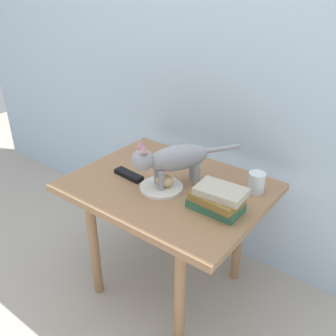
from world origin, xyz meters
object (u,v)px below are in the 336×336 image
(tv_remote, at_px, (129,175))
(cat, at_px, (171,159))
(side_table, at_px, (168,199))
(bread_roll, at_px, (165,180))
(candle_jar, at_px, (256,183))
(book_stack, at_px, (217,199))
(plate, at_px, (162,188))

(tv_remote, bearing_deg, cat, 17.50)
(side_table, bearing_deg, cat, -17.21)
(cat, distance_m, tv_remote, 0.24)
(bread_roll, relative_size, candle_jar, 0.94)
(side_table, height_order, candle_jar, candle_jar)
(bread_roll, distance_m, tv_remote, 0.19)
(book_stack, distance_m, candle_jar, 0.22)
(cat, bearing_deg, side_table, 162.79)
(plate, bearing_deg, tv_remote, -178.33)
(book_stack, bearing_deg, tv_remote, -178.28)
(book_stack, distance_m, tv_remote, 0.45)
(book_stack, bearing_deg, candle_jar, 75.13)
(side_table, relative_size, bread_roll, 10.38)
(bread_roll, bearing_deg, candle_jar, 34.33)
(plate, xyz_separation_m, cat, (0.02, 0.04, 0.13))
(cat, bearing_deg, book_stack, -7.49)
(side_table, bearing_deg, plate, -84.59)
(cat, xyz_separation_m, book_stack, (0.24, -0.03, -0.08))
(book_stack, relative_size, candle_jar, 2.50)
(plate, height_order, candle_jar, candle_jar)
(bread_roll, bearing_deg, tv_remote, -175.03)
(bread_roll, relative_size, cat, 0.19)
(book_stack, xyz_separation_m, candle_jar, (0.06, 0.22, -0.01))
(plate, distance_m, candle_jar, 0.39)
(side_table, bearing_deg, bread_roll, -75.46)
(plate, distance_m, cat, 0.13)
(side_table, distance_m, candle_jar, 0.39)
(side_table, bearing_deg, candle_jar, 28.92)
(bread_roll, distance_m, cat, 0.10)
(tv_remote, bearing_deg, side_table, 21.14)
(plate, relative_size, cat, 0.44)
(side_table, xyz_separation_m, tv_remote, (-0.18, -0.05, 0.08))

